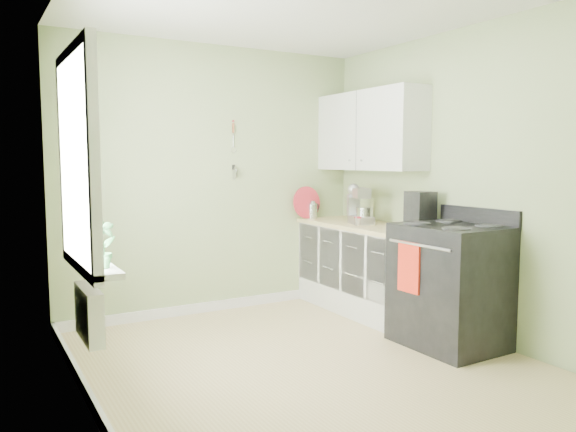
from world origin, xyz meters
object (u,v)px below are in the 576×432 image
stove (451,284)px  coffee_maker (420,212)px  stand_mixer (360,207)px  kettle (312,210)px

stove → coffee_maker: size_ratio=3.20×
stand_mixer → kettle: stand_mixer is taller
stand_mixer → coffee_maker: stand_mixer is taller
kettle → stand_mixer: bearing=-78.9°
kettle → coffee_maker: (0.26, -1.42, 0.07)m
stand_mixer → coffee_maker: size_ratio=1.12×
stove → stand_mixer: 1.36m
stove → kettle: stove is taller
stand_mixer → kettle: bearing=101.1°
coffee_maker → stove: bearing=-102.0°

